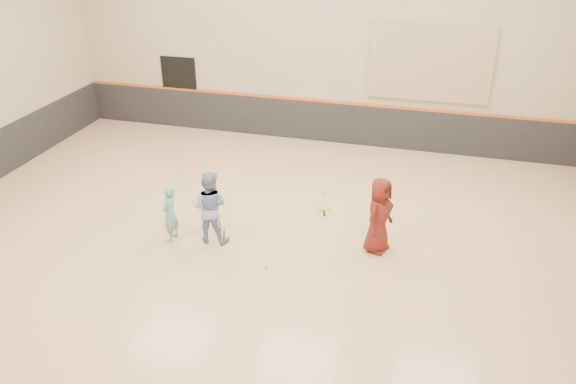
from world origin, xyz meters
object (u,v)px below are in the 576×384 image
(young_man, at_px, (379,215))
(spare_racket, at_px, (323,206))
(instructor, at_px, (210,207))
(girl, at_px, (170,213))

(young_man, distance_m, spare_racket, 2.13)
(instructor, relative_size, young_man, 0.99)
(girl, relative_size, spare_racket, 1.69)
(instructor, height_order, young_man, young_man)
(young_man, xyz_separation_m, spare_racket, (-1.41, 1.42, -0.75))
(spare_racket, bearing_deg, girl, -142.03)
(instructor, height_order, spare_racket, instructor)
(instructor, xyz_separation_m, spare_racket, (1.96, 1.96, -0.74))
(young_man, height_order, spare_racket, young_man)
(girl, xyz_separation_m, instructor, (0.81, 0.20, 0.16))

